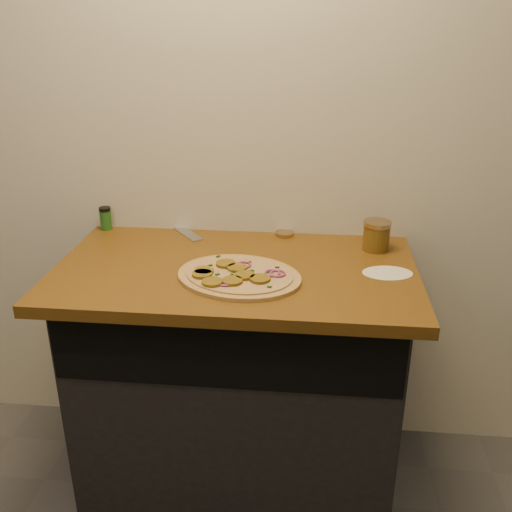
# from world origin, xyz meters

# --- Properties ---
(cabinet) EXTENTS (1.10, 0.60, 0.86)m
(cabinet) POSITION_xyz_m (0.00, 1.45, 0.43)
(cabinet) COLOR black
(cabinet) RESTS_ON ground
(countertop) EXTENTS (1.20, 0.70, 0.04)m
(countertop) POSITION_xyz_m (0.00, 1.42, 0.88)
(countertop) COLOR brown
(countertop) RESTS_ON cabinet
(pizza) EXTENTS (0.49, 0.49, 0.03)m
(pizza) POSITION_xyz_m (0.02, 1.32, 0.91)
(pizza) COLOR tan
(pizza) RESTS_ON countertop
(chefs_knife) EXTENTS (0.24, 0.29, 0.02)m
(chefs_knife) POSITION_xyz_m (-0.29, 1.79, 0.91)
(chefs_knife) COLOR #B7BAC1
(chefs_knife) RESTS_ON countertop
(mason_jar_lid) EXTENTS (0.09, 0.09, 0.01)m
(mason_jar_lid) POSITION_xyz_m (0.15, 1.72, 0.91)
(mason_jar_lid) COLOR tan
(mason_jar_lid) RESTS_ON countertop
(salsa_jar) EXTENTS (0.10, 0.10, 0.11)m
(salsa_jar) POSITION_xyz_m (0.48, 1.62, 0.95)
(salsa_jar) COLOR maroon
(salsa_jar) RESTS_ON countertop
(spice_shaker) EXTENTS (0.04, 0.04, 0.09)m
(spice_shaker) POSITION_xyz_m (-0.55, 1.72, 0.94)
(spice_shaker) COLOR #22581C
(spice_shaker) RESTS_ON countertop
(flour_spill) EXTENTS (0.18, 0.18, 0.00)m
(flour_spill) POSITION_xyz_m (0.50, 1.41, 0.90)
(flour_spill) COLOR silver
(flour_spill) RESTS_ON countertop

